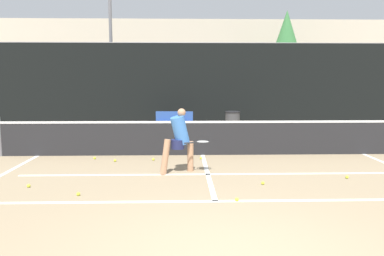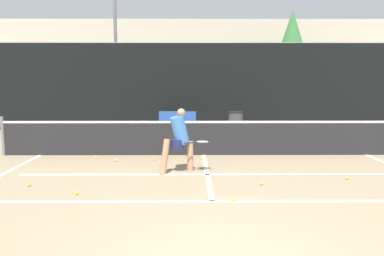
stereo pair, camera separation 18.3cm
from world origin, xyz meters
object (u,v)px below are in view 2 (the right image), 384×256
object	(u,v)px
player_practicing	(179,138)
courtside_bench	(177,122)
trash_bin	(236,123)
parked_car	(148,107)

from	to	relation	value
player_practicing	courtside_bench	bearing A→B (deg)	66.24
trash_bin	parked_car	bearing A→B (deg)	125.28
player_practicing	parked_car	world-z (taller)	player_practicing
player_practicing	courtside_bench	size ratio (longest dim) A/B	1.00
player_practicing	parked_car	xyz separation A→B (m)	(-1.94, 11.44, -0.18)
courtside_bench	trash_bin	distance (m)	2.22
trash_bin	courtside_bench	bearing A→B (deg)	-179.87
player_practicing	trash_bin	xyz separation A→B (m)	(1.98, 5.90, -0.34)
trash_bin	parked_car	world-z (taller)	parked_car
courtside_bench	trash_bin	size ratio (longest dim) A/B	1.67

